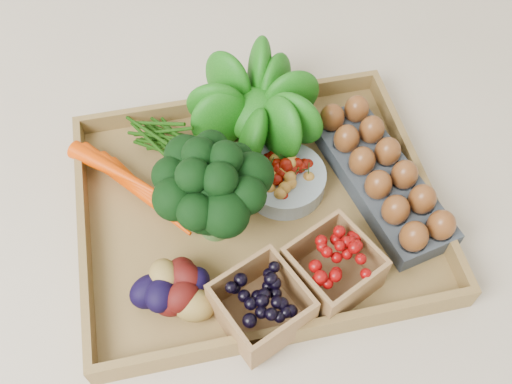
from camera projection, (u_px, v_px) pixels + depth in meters
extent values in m
plane|color=beige|center=(256.00, 213.00, 0.93)|extent=(4.00, 4.00, 0.00)
cube|color=olive|center=(256.00, 210.00, 0.92)|extent=(0.55, 0.45, 0.01)
sphere|color=#0C4F0C|center=(259.00, 102.00, 0.94)|extent=(0.15, 0.15, 0.15)
cylinder|color=#8C9EA5|center=(284.00, 180.00, 0.92)|extent=(0.13, 0.13, 0.04)
cube|color=#3B424B|center=(379.00, 179.00, 0.92)|extent=(0.17, 0.32, 0.04)
cube|color=black|center=(261.00, 306.00, 0.78)|extent=(0.15, 0.15, 0.08)
cube|color=#720505|center=(333.00, 268.00, 0.81)|extent=(0.15, 0.15, 0.08)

